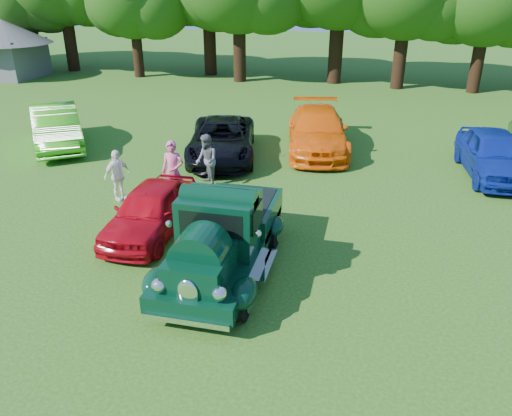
% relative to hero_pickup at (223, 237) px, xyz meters
% --- Properties ---
extents(ground, '(120.00, 120.00, 0.00)m').
position_rel_hero_pickup_xyz_m(ground, '(-0.08, 0.31, -0.88)').
color(ground, '#254D12').
rests_on(ground, ground).
extents(hero_pickup, '(2.42, 5.19, 2.03)m').
position_rel_hero_pickup_xyz_m(hero_pickup, '(0.00, 0.00, 0.00)').
color(hero_pickup, black).
rests_on(hero_pickup, ground).
extents(red_convertible, '(1.61, 4.00, 1.36)m').
position_rel_hero_pickup_xyz_m(red_convertible, '(-2.46, 1.39, -0.20)').
color(red_convertible, '#AE0712').
rests_on(red_convertible, ground).
extents(back_car_lime, '(4.43, 5.12, 1.67)m').
position_rel_hero_pickup_xyz_m(back_car_lime, '(-9.45, 7.71, -0.04)').
color(back_car_lime, green).
rests_on(back_car_lime, ground).
extents(back_car_black, '(3.58, 5.71, 1.47)m').
position_rel_hero_pickup_xyz_m(back_car_black, '(-2.42, 7.91, -0.14)').
color(back_car_black, black).
rests_on(back_car_black, ground).
extents(back_car_orange, '(3.20, 5.95, 1.64)m').
position_rel_hero_pickup_xyz_m(back_car_orange, '(1.04, 9.71, -0.06)').
color(back_car_orange, '#F15E08').
rests_on(back_car_orange, ground).
extents(back_car_blue, '(2.30, 4.88, 1.61)m').
position_rel_hero_pickup_xyz_m(back_car_blue, '(7.39, 8.21, -0.07)').
color(back_car_blue, navy).
rests_on(back_car_blue, ground).
extents(spectator_pink, '(0.74, 0.52, 1.93)m').
position_rel_hero_pickup_xyz_m(spectator_pink, '(-2.69, 3.62, 0.08)').
color(spectator_pink, '#D0567D').
rests_on(spectator_pink, ground).
extents(spectator_grey, '(1.02, 1.07, 1.75)m').
position_rel_hero_pickup_xyz_m(spectator_grey, '(-2.10, 5.08, -0.01)').
color(spectator_grey, slate).
rests_on(spectator_grey, ground).
extents(spectator_white, '(0.77, 1.03, 1.63)m').
position_rel_hero_pickup_xyz_m(spectator_white, '(-4.40, 3.26, -0.06)').
color(spectator_white, white).
rests_on(spectator_white, ground).
extents(gazebo, '(6.40, 6.40, 3.90)m').
position_rel_hero_pickup_xyz_m(gazebo, '(-22.08, 21.31, 1.52)').
color(gazebo, '#545459').
rests_on(gazebo, ground).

